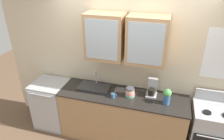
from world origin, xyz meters
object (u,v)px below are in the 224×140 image
stove_range (210,133)px  cup_near_sink (113,95)px  sink_faucet (94,87)px  dishwasher (52,104)px  vase (167,96)px  coffee_maker (152,89)px  bowl_stack (130,92)px

stove_range → cup_near_sink: (-1.56, -0.11, 0.50)m
sink_faucet → dishwasher: bearing=-174.3°
vase → cup_near_sink: bearing=-174.7°
vase → sink_faucet: bearing=174.6°
sink_faucet → coffee_maker: size_ratio=1.90×
bowl_stack → coffee_maker: 0.36m
bowl_stack → vase: 0.58m
cup_near_sink → dishwasher: bearing=175.1°
vase → coffee_maker: size_ratio=0.89×
sink_faucet → vase: (1.23, -0.12, 0.12)m
bowl_stack → coffee_maker: size_ratio=0.55×
stove_range → vase: bearing=-177.3°
stove_range → dishwasher: stove_range is taller
dishwasher → coffee_maker: 1.93m
vase → bowl_stack: bearing=176.0°
sink_faucet → bowl_stack: 0.65m
sink_faucet → cup_near_sink: 0.44m
sink_faucet → bowl_stack: bearing=-6.6°
vase → dishwasher: vase is taller
sink_faucet → cup_near_sink: size_ratio=5.36×
bowl_stack → coffee_maker: (0.34, 0.13, 0.04)m
stove_range → bowl_stack: bearing=179.7°
stove_range → sink_faucet: size_ratio=2.03×
sink_faucet → coffee_maker: (0.98, 0.06, 0.09)m
dishwasher → bowl_stack: bearing=0.4°
cup_near_sink → coffee_maker: size_ratio=0.35×
cup_near_sink → dishwasher: size_ratio=0.11×
bowl_stack → cup_near_sink: bearing=-155.1°
cup_near_sink → dishwasher: 1.35m
stove_range → cup_near_sink: stove_range is taller
sink_faucet → cup_near_sink: bearing=-25.7°
vase → cup_near_sink: 0.84m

